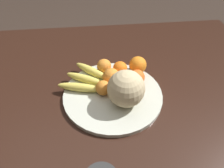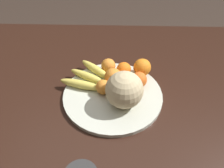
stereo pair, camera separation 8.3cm
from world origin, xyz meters
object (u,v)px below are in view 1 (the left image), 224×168
(orange_front_right, at_px, (137,77))
(fruit_bowl, at_px, (112,95))
(orange_top_small, at_px, (103,88))
(produce_tag, at_px, (124,84))
(orange_front_left, at_px, (120,68))
(orange_back_right, at_px, (104,66))
(kitchen_table, at_px, (112,106))
(orange_back_left, at_px, (138,65))
(orange_mid_center, at_px, (110,77))
(melon, at_px, (126,89))
(banana_bunch, at_px, (87,79))

(orange_front_right, bearing_deg, fruit_bowl, -155.95)
(orange_top_small, bearing_deg, produce_tag, 24.29)
(orange_front_left, height_order, orange_top_small, orange_front_left)
(orange_front_left, height_order, orange_front_right, orange_front_right)
(orange_back_right, bearing_deg, kitchen_table, -78.10)
(fruit_bowl, bearing_deg, orange_back_left, 44.40)
(kitchen_table, height_order, orange_front_right, orange_front_right)
(orange_mid_center, bearing_deg, kitchen_table, -81.20)
(melon, xyz_separation_m, orange_top_small, (-0.08, 0.05, -0.04))
(orange_front_left, xyz_separation_m, orange_top_small, (-0.08, -0.11, -0.00))
(banana_bunch, bearing_deg, orange_back_right, -113.03)
(fruit_bowl, relative_size, banana_bunch, 1.75)
(orange_back_left, relative_size, orange_back_right, 1.20)
(orange_front_right, relative_size, produce_tag, 0.61)
(kitchen_table, distance_m, produce_tag, 0.12)
(melon, height_order, produce_tag, melon)
(produce_tag, bearing_deg, orange_back_left, 78.67)
(kitchen_table, height_order, melon, melon)
(orange_back_right, bearing_deg, melon, -70.77)
(orange_back_right, bearing_deg, orange_mid_center, -76.89)
(orange_front_left, xyz_separation_m, orange_front_right, (0.06, -0.07, 0.00))
(orange_top_small, relative_size, produce_tag, 0.55)
(fruit_bowl, xyz_separation_m, orange_front_left, (0.05, 0.11, 0.04))
(melon, bearing_deg, banana_bunch, 138.88)
(orange_front_left, bearing_deg, orange_front_right, -47.95)
(orange_back_right, bearing_deg, orange_front_right, -35.36)
(produce_tag, bearing_deg, melon, -65.54)
(orange_back_right, bearing_deg, banana_bunch, -141.47)
(banana_bunch, bearing_deg, orange_back_left, -139.67)
(orange_front_left, relative_size, orange_top_small, 1.06)
(fruit_bowl, distance_m, produce_tag, 0.07)
(produce_tag, bearing_deg, orange_top_small, -125.33)
(orange_back_left, bearing_deg, orange_front_right, -103.51)
(orange_back_right, relative_size, produce_tag, 0.59)
(kitchen_table, xyz_separation_m, melon, (0.04, -0.08, 0.18))
(produce_tag, bearing_deg, kitchen_table, -133.46)
(banana_bunch, relative_size, orange_front_right, 3.45)
(orange_top_small, bearing_deg, banana_bunch, 132.02)
(kitchen_table, distance_m, banana_bunch, 0.17)
(banana_bunch, distance_m, orange_top_small, 0.10)
(orange_front_left, bearing_deg, kitchen_table, -117.22)
(orange_front_left, bearing_deg, melon, -90.33)
(orange_front_left, xyz_separation_m, orange_back_right, (-0.07, 0.02, 0.00))
(orange_mid_center, xyz_separation_m, produce_tag, (0.06, -0.02, -0.03))
(banana_bunch, relative_size, orange_mid_center, 3.16)
(orange_back_left, bearing_deg, orange_back_right, 173.91)
(orange_front_right, bearing_deg, produce_tag, -176.53)
(melon, bearing_deg, orange_back_right, 109.23)
(fruit_bowl, bearing_deg, orange_front_left, 67.79)
(orange_mid_center, bearing_deg, orange_back_right, 103.11)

